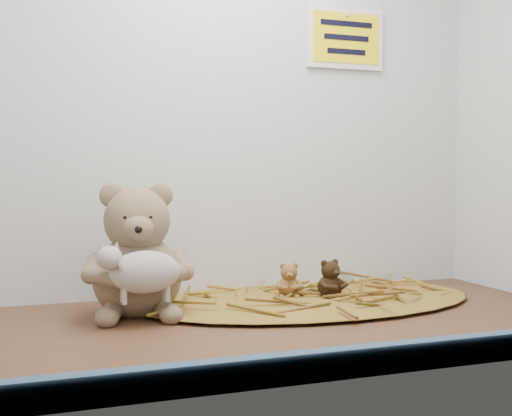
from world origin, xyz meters
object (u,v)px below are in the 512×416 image
object	(u,v)px
mini_teddy_tan	(289,278)
mini_teddy_brown	(330,277)
toy_lamb	(145,272)
main_teddy	(137,249)

from	to	relation	value
mini_teddy_tan	mini_teddy_brown	xyz separation A→B (cm)	(7.26, -3.37, 0.40)
mini_teddy_tan	toy_lamb	bearing A→B (deg)	-140.93
toy_lamb	mini_teddy_brown	distance (cm)	38.00
main_teddy	mini_teddy_brown	xyz separation A→B (cm)	(37.14, -1.43, -6.74)
main_teddy	toy_lamb	xyz separation A→B (cm)	(0.00, -8.45, -2.89)
mini_teddy_tan	mini_teddy_brown	world-z (taller)	mini_teddy_brown
main_teddy	mini_teddy_brown	bearing A→B (deg)	4.63
main_teddy	mini_teddy_brown	size ratio (longest dim) A/B	3.15
main_teddy	mini_teddy_brown	distance (cm)	37.78
toy_lamb	mini_teddy_brown	world-z (taller)	toy_lamb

